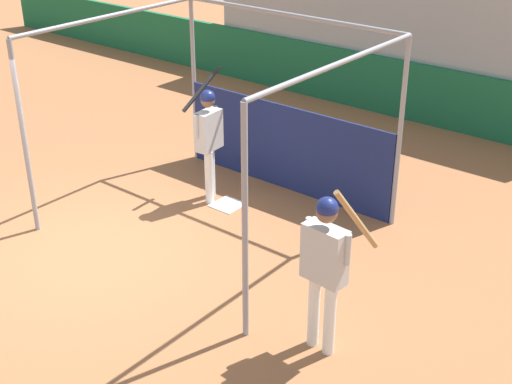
% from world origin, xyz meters
% --- Properties ---
extents(ground_plane, '(60.00, 60.00, 0.00)m').
position_xyz_m(ground_plane, '(0.00, 0.00, 0.00)').
color(ground_plane, '#935B38').
extents(outfield_wall, '(24.00, 0.12, 1.16)m').
position_xyz_m(outfield_wall, '(0.00, 7.32, 0.58)').
color(outfield_wall, '#196038').
rests_on(outfield_wall, ground).
extents(bleacher_section, '(8.15, 3.20, 2.84)m').
position_xyz_m(bleacher_section, '(0.00, 8.98, 1.42)').
color(bleacher_section, '#9E9E99').
rests_on(bleacher_section, ground).
extents(batting_cage, '(3.95, 3.42, 2.80)m').
position_xyz_m(batting_cage, '(0.78, 2.72, 1.18)').
color(batting_cage, gray).
rests_on(batting_cage, ground).
extents(home_plate, '(0.44, 0.44, 0.02)m').
position_xyz_m(home_plate, '(0.48, 2.19, 0.01)').
color(home_plate, white).
rests_on(home_plate, ground).
extents(player_batter, '(0.54, 0.90, 1.94)m').
position_xyz_m(player_batter, '(0.12, 2.20, 1.07)').
color(player_batter, white).
rests_on(player_batter, ground).
extents(player_waiting, '(0.81, 0.49, 2.10)m').
position_xyz_m(player_waiting, '(3.52, 0.25, 1.14)').
color(player_waiting, white).
rests_on(player_waiting, ground).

